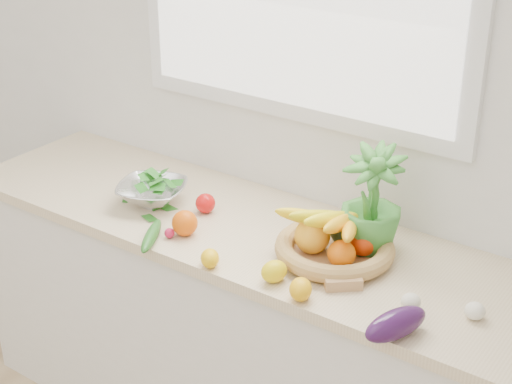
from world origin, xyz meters
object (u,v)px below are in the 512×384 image
Objects in this scene: cucumber at (151,236)px; fruit_basket at (334,242)px; eggplant at (396,324)px; potted_herb at (372,200)px; colander_with_spinach at (152,188)px; apple at (205,203)px.

fruit_basket is at bearing 25.62° from cucumber.
potted_herb is (-0.27, 0.37, 0.14)m from eggplant.
eggplant is 0.58× the size of potted_herb.
cucumber is 0.70× the size of colander_with_spinach.
fruit_basket is (-0.07, -0.10, -0.13)m from potted_herb.
eggplant is 0.65× the size of colander_with_spinach.
apple is 0.52m from fruit_basket.
colander_with_spinach is (-0.72, -0.05, 0.01)m from fruit_basket.
eggplant is at bearing -53.35° from potted_herb.
cucumber is at bearing -154.38° from fruit_basket.
eggplant is (0.87, -0.28, 0.01)m from apple.
potted_herb is at bearing 30.35° from cucumber.
colander_with_spinach is (-0.79, -0.15, -0.12)m from potted_herb.
colander_with_spinach reaches higher than cucumber.
apple is at bearing 86.75° from cucumber.
eggplant is 0.88m from cucumber.
fruit_basket is at bearing 142.01° from eggplant.
fruit_basket is 0.72m from colander_with_spinach.
apple is 0.21m from colander_with_spinach.
cucumber is (-0.02, -0.26, -0.01)m from apple.
potted_herb is (0.59, 0.09, 0.15)m from apple.
fruit_basket is (-0.35, 0.27, 0.01)m from eggplant.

